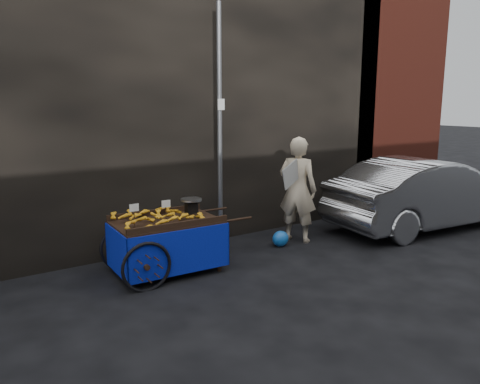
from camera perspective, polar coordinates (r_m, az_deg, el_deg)
ground at (r=7.00m, az=1.23°, el=-9.51°), size 80.00×80.00×0.00m
building_wall at (r=8.97m, az=-6.48°, el=11.26°), size 13.50×2.00×5.00m
street_pole at (r=7.81m, az=-2.49°, el=7.74°), size 0.12×0.10×4.00m
banana_cart at (r=6.79m, az=-9.27°, el=-4.19°), size 2.09×1.08×1.12m
vendor at (r=8.25m, az=7.04°, el=0.31°), size 0.94×0.81×1.86m
plastic_bag at (r=8.08m, az=4.95°, el=-5.69°), size 0.30×0.24×0.27m
parked_car at (r=9.82m, az=21.81°, el=-0.14°), size 4.30×1.93×1.37m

